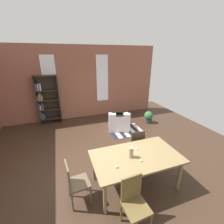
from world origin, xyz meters
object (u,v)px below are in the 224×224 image
object	(u,v)px
dining_table	(136,159)
dining_chair_near_left	(134,201)
vase_on_table	(131,152)
dining_chair_head_left	(75,182)
dining_chair_far_right	(136,144)
armchair_white	(119,122)
potted_plant_by_shelf	(149,117)
bookshelf_tall	(46,100)

from	to	relation	value
dining_table	dining_chair_near_left	size ratio (longest dim) A/B	1.98
vase_on_table	dining_table	bearing A→B (deg)	0.00
vase_on_table	dining_chair_head_left	bearing A→B (deg)	-179.65
dining_chair_near_left	dining_chair_far_right	size ratio (longest dim) A/B	1.00
armchair_white	potted_plant_by_shelf	xyz separation A→B (m)	(1.44, 0.11, -0.01)
dining_chair_head_left	armchair_white	bearing A→B (deg)	53.54
dining_chair_far_right	potted_plant_by_shelf	world-z (taller)	dining_chair_far_right
vase_on_table	dining_chair_far_right	distance (m)	1.01
bookshelf_tall	armchair_white	world-z (taller)	bookshelf_tall
dining_table	dining_chair_far_right	xyz separation A→B (m)	(0.42, 0.77, -0.19)
vase_on_table	bookshelf_tall	world-z (taller)	bookshelf_tall
dining_chair_far_right	dining_chair_head_left	size ratio (longest dim) A/B	1.00
dining_chair_far_right	dining_chair_head_left	distance (m)	1.90
dining_table	dining_chair_near_left	distance (m)	0.90
dining_chair_head_left	dining_chair_far_right	bearing A→B (deg)	24.04
dining_table	vase_on_table	distance (m)	0.23
vase_on_table	bookshelf_tall	size ratio (longest dim) A/B	0.11
dining_table	dining_chair_far_right	bearing A→B (deg)	61.41
dining_chair_near_left	dining_chair_far_right	xyz separation A→B (m)	(0.85, 1.53, 0.00)
armchair_white	potted_plant_by_shelf	bearing A→B (deg)	4.50
dining_table	dining_chair_head_left	distance (m)	1.33
dining_chair_head_left	potted_plant_by_shelf	xyz separation A→B (m)	(3.47, 2.85, -0.24)
dining_table	potted_plant_by_shelf	size ratio (longest dim) A/B	3.66
dining_table	vase_on_table	world-z (taller)	vase_on_table
dining_table	bookshelf_tall	bearing A→B (deg)	114.32
potted_plant_by_shelf	dining_table	bearing A→B (deg)	-127.11
potted_plant_by_shelf	dining_chair_far_right	bearing A→B (deg)	-129.84
dining_chair_far_right	armchair_white	bearing A→B (deg)	81.62
bookshelf_tall	dining_table	bearing A→B (deg)	-65.68
dining_chair_near_left	dining_chair_head_left	xyz separation A→B (m)	(-0.89, 0.76, 0.00)
bookshelf_tall	dining_chair_far_right	bearing A→B (deg)	-56.28
potted_plant_by_shelf	dining_chair_head_left	bearing A→B (deg)	-140.57
dining_table	dining_chair_far_right	world-z (taller)	dining_chair_far_right
dining_chair_near_left	armchair_white	bearing A→B (deg)	72.01
vase_on_table	bookshelf_tall	xyz separation A→B (m)	(-1.82, 4.31, 0.14)
bookshelf_tall	vase_on_table	bearing A→B (deg)	-67.11
dining_chair_head_left	bookshelf_tall	xyz separation A→B (m)	(-0.63, 4.32, 0.52)
dining_chair_head_left	bookshelf_tall	bearing A→B (deg)	98.32
armchair_white	dining_table	bearing A→B (deg)	-104.51
dining_table	dining_chair_head_left	xyz separation A→B (m)	(-1.32, -0.01, -0.19)
dining_chair_far_right	bookshelf_tall	distance (m)	4.29
vase_on_table	bookshelf_tall	distance (m)	4.68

